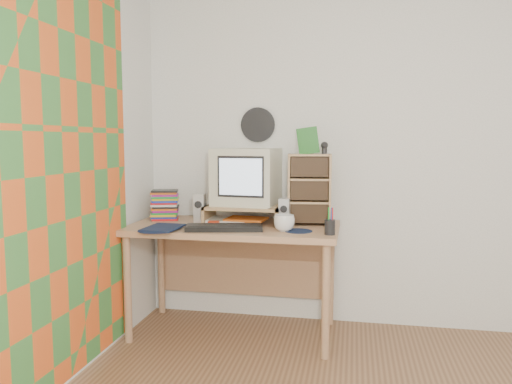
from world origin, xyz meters
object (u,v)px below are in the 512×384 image
at_px(desk, 236,243).
at_px(keyboard, 224,228).
at_px(diary, 148,226).
at_px(crt_monitor, 246,177).
at_px(cd_rack, 309,189).
at_px(mug, 284,223).
at_px(dvd_stack, 165,202).

height_order(desk, keyboard, keyboard).
bearing_deg(desk, diary, -146.74).
relative_size(crt_monitor, cd_rack, 0.86).
bearing_deg(mug, desk, 149.43).
bearing_deg(keyboard, dvd_stack, 136.36).
height_order(crt_monitor, dvd_stack, crt_monitor).
height_order(keyboard, diary, diary).
relative_size(desk, crt_monitor, 3.39).
height_order(crt_monitor, keyboard, crt_monitor).
height_order(dvd_stack, diary, dvd_stack).
height_order(cd_rack, mug, cd_rack).
xyz_separation_m(cd_rack, mug, (-0.13, -0.28, -0.19)).
bearing_deg(dvd_stack, crt_monitor, -14.32).
relative_size(keyboard, mug, 3.69).
distance_m(crt_monitor, dvd_stack, 0.62).
bearing_deg(keyboard, cd_rack, 20.11).
bearing_deg(cd_rack, keyboard, -153.18).
height_order(desk, diary, diary).
bearing_deg(cd_rack, diary, -163.96).
height_order(dvd_stack, cd_rack, cd_rack).
relative_size(crt_monitor, diary, 1.63).
distance_m(crt_monitor, cd_rack, 0.45).
bearing_deg(diary, crt_monitor, 39.34).
bearing_deg(mug, cd_rack, 65.16).
bearing_deg(cd_rack, desk, -178.09).
xyz_separation_m(mug, diary, (-0.87, -0.11, -0.03)).
distance_m(dvd_stack, mug, 0.95).
bearing_deg(mug, crt_monitor, 136.00).
bearing_deg(crt_monitor, diary, -136.98).
relative_size(desk, mug, 10.60).
height_order(mug, diary, mug).
height_order(keyboard, dvd_stack, dvd_stack).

